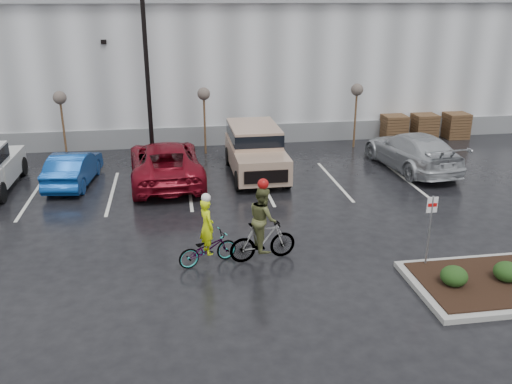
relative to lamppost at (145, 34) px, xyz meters
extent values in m
plane|color=black|center=(4.00, -12.00, -5.69)|extent=(120.00, 120.00, 0.00)
cube|color=#A1A4A6|center=(4.00, 10.00, -2.19)|extent=(60.00, 15.00, 7.00)
cube|color=slate|center=(4.00, 2.45, -5.19)|extent=(60.00, 0.12, 1.00)
cube|color=#1F411B|center=(4.00, 33.00, -2.69)|extent=(80.00, 25.00, 6.00)
cylinder|color=black|center=(0.00, 0.00, -1.19)|extent=(0.20, 0.20, 9.00)
cylinder|color=#452F1B|center=(-4.00, 1.00, -4.29)|extent=(0.10, 0.10, 2.80)
sphere|color=#514841|center=(-4.00, 1.00, -2.79)|extent=(0.60, 0.60, 0.60)
cylinder|color=#452F1B|center=(2.50, 1.00, -4.29)|extent=(0.10, 0.10, 2.80)
sphere|color=#514841|center=(2.50, 1.00, -2.79)|extent=(0.60, 0.60, 0.60)
cylinder|color=#452F1B|center=(10.00, 1.00, -4.29)|extent=(0.10, 0.10, 2.80)
sphere|color=#514841|center=(10.00, 1.00, -2.79)|extent=(0.60, 0.60, 0.60)
cube|color=#452F1B|center=(12.50, 2.00, -5.01)|extent=(1.20, 1.20, 1.35)
cube|color=#452F1B|center=(14.20, 2.00, -5.01)|extent=(1.20, 1.20, 1.35)
cube|color=#452F1B|center=(16.00, 2.00, -5.01)|extent=(1.20, 1.20, 1.35)
ellipsoid|color=#143311|center=(8.00, -13.00, -5.27)|extent=(0.70, 0.70, 0.52)
ellipsoid|color=#143311|center=(9.50, -13.00, -5.27)|extent=(0.70, 0.70, 0.52)
cylinder|color=gray|center=(7.80, -11.80, -4.59)|extent=(0.05, 0.05, 2.20)
cube|color=white|center=(7.80, -11.80, -3.74)|extent=(0.30, 0.02, 0.45)
cube|color=red|center=(7.80, -11.81, -3.74)|extent=(0.26, 0.02, 0.10)
imported|color=#0D3D90|center=(-3.09, -2.71, -5.01)|extent=(1.91, 4.27, 1.36)
imported|color=maroon|center=(0.60, -2.93, -4.85)|extent=(3.13, 6.16, 1.67)
imported|color=#B9BDC2|center=(11.32, -2.89, -4.87)|extent=(2.95, 5.86, 1.63)
imported|color=#3F3F44|center=(1.77, -10.50, -5.22)|extent=(1.88, 1.20, 0.93)
imported|color=#CFEB0D|center=(1.77, -10.50, -4.52)|extent=(0.57, 0.69, 1.63)
sphere|color=silver|center=(1.77, -10.50, -3.67)|extent=(0.27, 0.27, 0.27)
imported|color=#3F3F44|center=(3.37, -10.50, -5.09)|extent=(1.98, 0.87, 1.20)
imported|color=#4F532C|center=(3.37, -10.50, -4.39)|extent=(0.65, 0.99, 1.89)
sphere|color=#990C0C|center=(3.37, -10.50, -3.35)|extent=(0.31, 0.31, 0.31)
camera|label=1|loc=(0.97, -24.50, 1.62)|focal=38.00mm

